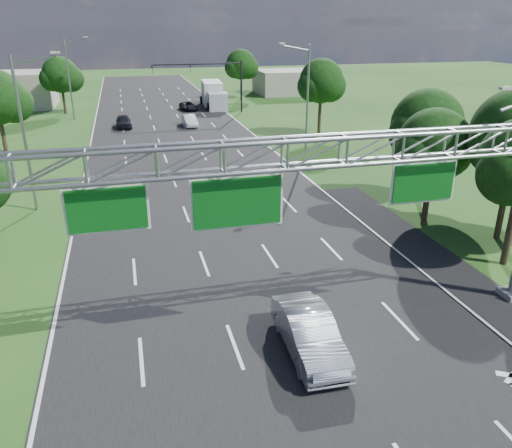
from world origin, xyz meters
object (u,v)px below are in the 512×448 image
object	(u,v)px
traffic_signal	(216,75)
box_truck	(213,95)
sign_gantry	(286,170)
silver_sedan	(309,333)

from	to	relation	value
traffic_signal	box_truck	xyz separation A→B (m)	(0.52, 5.81, -3.44)
sign_gantry	traffic_signal	world-z (taller)	sign_gantry
silver_sedan	box_truck	bearing A→B (deg)	84.81
sign_gantry	silver_sedan	world-z (taller)	sign_gantry
box_truck	silver_sedan	bearing A→B (deg)	-91.83
box_truck	sign_gantry	bearing A→B (deg)	-92.55
sign_gantry	traffic_signal	bearing A→B (deg)	82.32
sign_gantry	box_truck	xyz separation A→B (m)	(7.67, 58.81, -5.17)
sign_gantry	box_truck	world-z (taller)	sign_gantry
traffic_signal	silver_sedan	distance (m)	55.08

